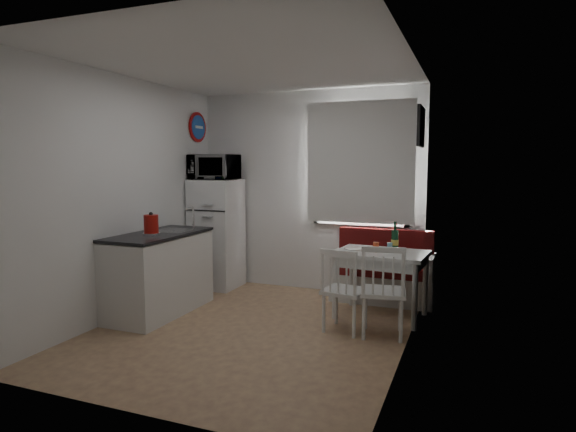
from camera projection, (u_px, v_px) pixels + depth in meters
name	position (u px, v px, depth m)	size (l,w,h in m)	color
floor	(252.00, 330.00, 4.82)	(3.00, 3.50, 0.02)	#8D644B
ceiling	(249.00, 64.00, 4.54)	(3.00, 3.50, 0.02)	white
wall_back	(308.00, 191.00, 6.31)	(3.00, 0.02, 2.60)	white
wall_front	(131.00, 220.00, 3.06)	(3.00, 0.02, 2.60)	white
wall_left	(126.00, 197.00, 5.22)	(0.02, 3.50, 2.60)	white
wall_right	(408.00, 206.00, 4.14)	(0.02, 3.50, 2.60)	white
window	(361.00, 167.00, 5.99)	(1.22, 0.06, 1.47)	silver
curtain	(360.00, 163.00, 5.92)	(1.35, 0.02, 1.50)	white
kitchen_counter	(160.00, 272.00, 5.35)	(0.62, 1.32, 1.16)	silver
wall_sign	(198.00, 127.00, 6.47)	(0.40, 0.40, 0.03)	#1C4FA8
picture_frame	(421.00, 127.00, 5.09)	(0.04, 0.52, 0.42)	black
bench	(383.00, 278.00, 5.82)	(1.21, 0.46, 0.86)	silver
dining_table	(381.00, 259.00, 5.18)	(1.01, 0.75, 0.72)	silver
chair_left	(343.00, 282.00, 4.67)	(0.45, 0.43, 0.45)	silver
chair_right	(382.00, 281.00, 4.53)	(0.48, 0.47, 0.48)	silver
fridge	(217.00, 234.00, 6.47)	(0.58, 0.58, 1.45)	white
microwave	(214.00, 167.00, 6.33)	(0.60, 0.41, 0.33)	white
kettle	(151.00, 224.00, 5.09)	(0.18, 0.18, 0.24)	#A8130D
wine_bottle	(395.00, 236.00, 5.20)	(0.08, 0.08, 0.32)	#143F24
drinking_glass_orange	(376.00, 247.00, 5.13)	(0.06, 0.06, 0.11)	#FD5A2A
drinking_glass_blue	(390.00, 247.00, 5.18)	(0.06, 0.06, 0.09)	#8DD3F1
plate	(354.00, 249.00, 5.29)	(0.23, 0.23, 0.02)	white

